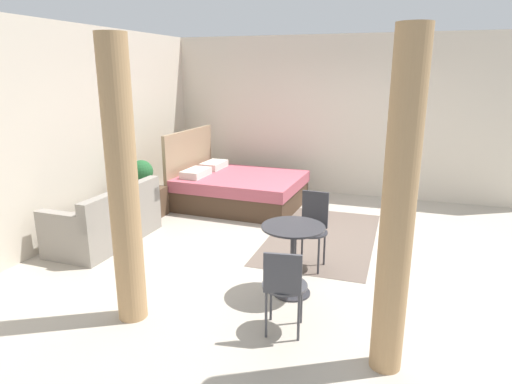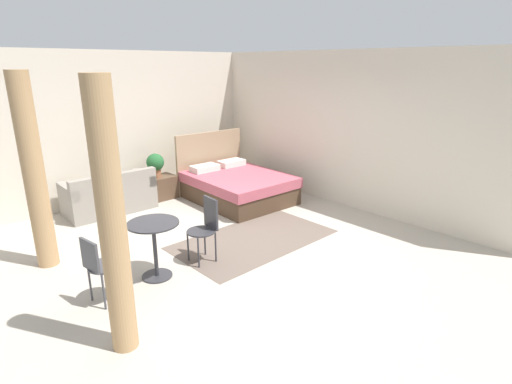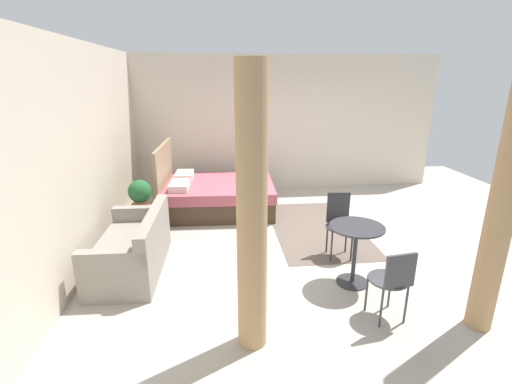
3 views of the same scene
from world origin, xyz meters
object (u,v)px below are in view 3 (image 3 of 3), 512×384
at_px(couch, 133,250).
at_px(balcony_table, 355,244).
at_px(cafe_chair_near_window, 393,278).
at_px(cafe_chair_near_couch, 339,219).
at_px(bed, 215,195).
at_px(nightstand, 144,222).
at_px(potted_plant, 140,193).

distance_m(couch, balcony_table, 2.77).
distance_m(cafe_chair_near_window, cafe_chair_near_couch, 1.51).
bearing_deg(balcony_table, cafe_chair_near_window, -171.85).
bearing_deg(couch, balcony_table, -102.71).
height_order(bed, nightstand, bed).
distance_m(nightstand, cafe_chair_near_window, 3.78).
xyz_separation_m(nightstand, potted_plant, (-0.10, 0.00, 0.50)).
bearing_deg(nightstand, cafe_chair_near_window, -130.57).
height_order(couch, cafe_chair_near_couch, cafe_chair_near_couch).
relative_size(nightstand, potted_plant, 1.12).
bearing_deg(balcony_table, potted_plant, 59.81).
xyz_separation_m(nightstand, balcony_table, (-1.71, -2.76, 0.29)).
relative_size(nightstand, cafe_chair_near_couch, 0.59).
bearing_deg(cafe_chair_near_window, balcony_table, 8.15).
height_order(potted_plant, balcony_table, potted_plant).
distance_m(couch, nightstand, 1.10).
height_order(potted_plant, cafe_chair_near_couch, potted_plant).
bearing_deg(bed, cafe_chair_near_couch, -139.36).
bearing_deg(potted_plant, nightstand, -1.91).
bearing_deg(nightstand, balcony_table, -121.74).
height_order(couch, balcony_table, couch).
bearing_deg(bed, cafe_chair_near_window, -153.27).
bearing_deg(balcony_table, couch, 77.29).
distance_m(nightstand, cafe_chair_near_couch, 2.98).
xyz_separation_m(couch, cafe_chair_near_couch, (0.15, -2.75, 0.25)).
distance_m(balcony_table, cafe_chair_near_couch, 0.76).
relative_size(bed, nightstand, 3.91).
bearing_deg(cafe_chair_near_couch, nightstand, 71.38).
bearing_deg(bed, nightstand, 133.00).
height_order(bed, balcony_table, bed).
height_order(balcony_table, cafe_chair_near_couch, cafe_chair_near_couch).
bearing_deg(potted_plant, cafe_chair_near_couch, -106.75).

